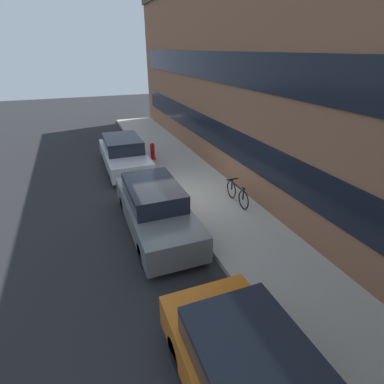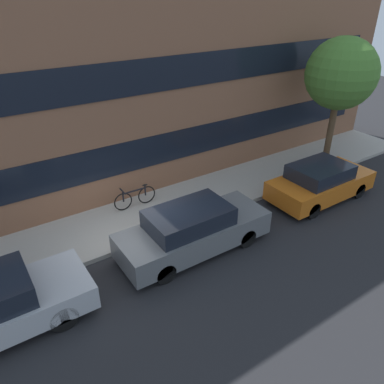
# 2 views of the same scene
# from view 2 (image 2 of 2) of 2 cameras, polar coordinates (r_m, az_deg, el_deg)

# --- Properties ---
(ground_plane) EXTENTS (56.00, 56.00, 0.00)m
(ground_plane) POSITION_cam_2_polar(r_m,az_deg,el_deg) (11.41, -8.66, -8.37)
(ground_plane) COLOR #232326
(sidewalk_strip) EXTENTS (28.00, 2.58, 0.14)m
(sidewalk_strip) POSITION_cam_2_polar(r_m,az_deg,el_deg) (12.35, -11.33, -5.00)
(sidewalk_strip) COLOR #A8A399
(sidewalk_strip) RESTS_ON ground_plane
(rowhouse_facade) EXTENTS (28.00, 1.02, 7.83)m
(rowhouse_facade) POSITION_cam_2_polar(r_m,az_deg,el_deg) (12.29, -16.45, 14.08)
(rowhouse_facade) COLOR brown
(rowhouse_facade) RESTS_ON ground_plane
(parked_car_grey) EXTENTS (4.50, 1.63, 1.45)m
(parked_car_grey) POSITION_cam_2_polar(r_m,az_deg,el_deg) (10.77, 0.14, -5.82)
(parked_car_grey) COLOR slate
(parked_car_grey) RESTS_ON ground_plane
(parked_car_orange) EXTENTS (3.99, 1.71, 1.36)m
(parked_car_orange) POSITION_cam_2_polar(r_m,az_deg,el_deg) (14.17, 18.97, 1.46)
(parked_car_orange) COLOR #D16619
(parked_car_orange) RESTS_ON ground_plane
(bicycle) EXTENTS (1.53, 0.44, 0.74)m
(bicycle) POSITION_cam_2_polar(r_m,az_deg,el_deg) (12.92, -8.70, -0.75)
(bicycle) COLOR black
(bicycle) RESTS_ON sidewalk_strip
(street_tree) EXTENTS (2.70, 2.70, 5.13)m
(street_tree) POSITION_cam_2_polar(r_m,az_deg,el_deg) (15.80, 21.78, 16.32)
(street_tree) COLOR brown
(street_tree) RESTS_ON sidewalk_strip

